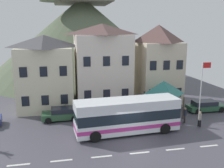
% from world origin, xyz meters
% --- Properties ---
extents(ground_plane, '(40.00, 60.00, 0.07)m').
position_xyz_m(ground_plane, '(0.00, -0.00, -0.03)').
color(ground_plane, '#4A4852').
extents(townhouse_00, '(6.27, 6.02, 8.82)m').
position_xyz_m(townhouse_00, '(-7.65, 11.98, 4.41)').
color(townhouse_00, beige).
rests_on(townhouse_00, ground_plane).
extents(townhouse_01, '(6.60, 6.14, 10.14)m').
position_xyz_m(townhouse_01, '(-0.73, 12.04, 5.07)').
color(townhouse_01, silver).
rests_on(townhouse_01, ground_plane).
extents(townhouse_02, '(5.05, 5.73, 10.03)m').
position_xyz_m(townhouse_02, '(6.52, 11.83, 5.01)').
color(townhouse_02, beige).
rests_on(townhouse_02, ground_plane).
extents(hilltop_castle, '(38.11, 38.11, 23.04)m').
position_xyz_m(hilltop_castle, '(-1.34, 32.52, 8.30)').
color(hilltop_castle, '#56614A').
rests_on(hilltop_castle, ground_plane).
extents(transit_bus, '(9.83, 3.29, 3.19)m').
position_xyz_m(transit_bus, '(0.04, 2.61, 1.61)').
color(transit_bus, white).
rests_on(transit_bus, ground_plane).
extents(bus_shelter, '(3.60, 3.60, 3.93)m').
position_xyz_m(bus_shelter, '(5.24, 6.59, 3.15)').
color(bus_shelter, '#473D33').
rests_on(bus_shelter, ground_plane).
extents(parked_car_01, '(4.48, 1.91, 1.26)m').
position_xyz_m(parked_car_01, '(10.72, 6.90, 0.62)').
color(parked_car_01, '#2C593C').
rests_on(parked_car_01, ground_plane).
extents(parked_car_02, '(4.04, 2.02, 1.31)m').
position_xyz_m(parked_car_02, '(-5.92, 7.29, 0.64)').
color(parked_car_02, '#305938').
rests_on(parked_car_02, ground_plane).
extents(pedestrian_00, '(0.32, 0.33, 1.59)m').
position_xyz_m(pedestrian_00, '(7.43, 2.56, 0.87)').
color(pedestrian_00, black).
rests_on(pedestrian_00, ground_plane).
extents(pedestrian_01, '(0.30, 0.32, 1.65)m').
position_xyz_m(pedestrian_01, '(6.51, 3.82, 0.95)').
color(pedestrian_01, '#38332D').
rests_on(pedestrian_01, ground_plane).
extents(public_bench, '(1.66, 0.48, 0.87)m').
position_xyz_m(public_bench, '(7.64, 8.43, 0.47)').
color(public_bench, brown).
rests_on(public_bench, ground_plane).
extents(flagpole, '(0.95, 0.10, 6.28)m').
position_xyz_m(flagpole, '(8.21, 3.89, 3.68)').
color(flagpole, silver).
rests_on(flagpole, ground_plane).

